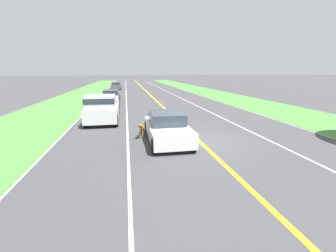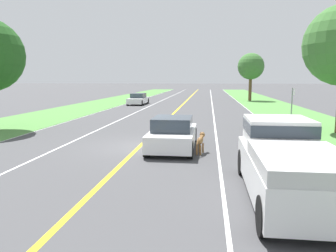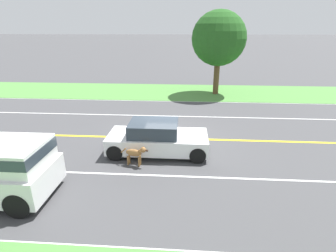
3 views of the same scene
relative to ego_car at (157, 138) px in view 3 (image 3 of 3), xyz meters
name	(u,v)px [view 3 (image 3 of 3)]	position (x,y,z in m)	size (l,w,h in m)	color
ground_plane	(168,138)	(-1.55, 0.39, -0.66)	(400.00, 400.00, 0.00)	#424244
centre_divider_line	(168,138)	(-1.55, 0.39, -0.66)	(0.18, 160.00, 0.01)	yellow
lane_edge_line_right	(149,250)	(5.45, 0.39, -0.66)	(0.14, 160.00, 0.01)	white
lane_edge_line_left	(175,101)	(-8.55, 0.39, -0.66)	(0.14, 160.00, 0.01)	white
lane_dash_same_dir	(162,176)	(1.95, 0.39, -0.66)	(0.10, 160.00, 0.01)	white
lane_dash_oncoming	(172,116)	(-5.05, 0.39, -0.66)	(0.10, 160.00, 0.01)	white
grass_verge_left	(176,92)	(-11.55, 0.39, -0.64)	(6.00, 160.00, 0.03)	#4C843D
ego_car	(157,138)	(0.00, 0.00, 0.00)	(1.91, 4.28, 1.42)	white
dog	(136,153)	(1.22, -0.70, -0.12)	(0.38, 1.16, 0.86)	olive
roadside_tree_left_near	(219,39)	(-11.12, 3.66, 3.70)	(4.20, 4.20, 6.48)	brown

